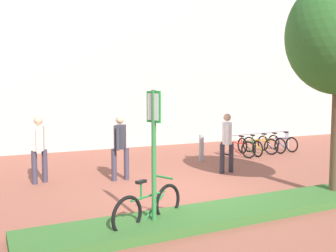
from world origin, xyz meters
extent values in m
plane|color=brown|center=(0.00, 0.00, 0.00)|extent=(60.00, 60.00, 0.00)
cube|color=#B2ADA3|center=(0.00, 8.01, 5.00)|extent=(28.00, 1.20, 10.00)
cube|color=#336028|center=(-0.35, -1.93, 0.08)|extent=(7.00, 1.10, 0.16)
cylinder|color=#2D7238|center=(-1.58, -1.93, 1.18)|extent=(0.08, 0.08, 2.35)
cube|color=#198C33|center=(-1.58, -1.93, 2.07)|extent=(0.11, 0.36, 0.52)
cube|color=white|center=(-1.58, -1.93, 2.07)|extent=(0.10, 0.30, 0.44)
torus|color=black|center=(-2.09, -2.00, 0.33)|extent=(0.63, 0.32, 0.66)
torus|color=black|center=(-1.16, -1.59, 0.33)|extent=(0.63, 0.32, 0.66)
cylinder|color=#1E7233|center=(-1.62, -1.80, 0.55)|extent=(0.78, 0.37, 0.04)
cylinder|color=#1E7233|center=(-1.53, -1.76, 0.30)|extent=(0.57, 0.28, 0.44)
cylinder|color=#1E7233|center=(-1.79, -1.87, 0.67)|extent=(0.04, 0.04, 0.28)
cube|color=black|center=(-1.79, -1.87, 0.83)|extent=(0.22, 0.15, 0.05)
cylinder|color=#1E7233|center=(-1.27, -1.64, 0.81)|extent=(0.21, 0.40, 0.04)
cylinder|color=#99999E|center=(3.83, 3.44, 0.40)|extent=(0.06, 0.06, 0.80)
cylinder|color=#99999E|center=(6.96, 3.83, 0.40)|extent=(0.06, 0.06, 0.80)
cylinder|color=#99999E|center=(5.40, 3.63, 0.80)|extent=(3.13, 0.46, 0.06)
torus|color=black|center=(4.30, 3.00, 0.30)|extent=(0.25, 0.59, 0.61)
torus|color=black|center=(4.00, 3.89, 0.30)|extent=(0.25, 0.59, 0.61)
cylinder|color=red|center=(4.15, 3.45, 0.51)|extent=(0.28, 0.74, 0.03)
cylinder|color=red|center=(4.12, 3.54, 0.27)|extent=(0.21, 0.54, 0.40)
cylinder|color=red|center=(4.20, 3.29, 0.62)|extent=(0.03, 0.03, 0.26)
cube|color=black|center=(4.20, 3.29, 0.76)|extent=(0.13, 0.20, 0.05)
cylinder|color=red|center=(4.04, 3.79, 0.75)|extent=(0.38, 0.16, 0.04)
torus|color=black|center=(4.76, 3.06, 0.30)|extent=(0.08, 0.61, 0.61)
torus|color=black|center=(4.79, 4.00, 0.30)|extent=(0.08, 0.61, 0.61)
cylinder|color=#1E7233|center=(4.78, 3.53, 0.51)|extent=(0.06, 0.77, 0.03)
cylinder|color=#1E7233|center=(4.78, 3.62, 0.27)|extent=(0.05, 0.56, 0.40)
cylinder|color=#1E7233|center=(4.77, 3.36, 0.62)|extent=(0.03, 0.03, 0.26)
cube|color=black|center=(4.77, 3.36, 0.76)|extent=(0.08, 0.19, 0.05)
cylinder|color=#1E7233|center=(4.79, 3.88, 0.75)|extent=(0.39, 0.05, 0.04)
torus|color=black|center=(5.55, 3.24, 0.30)|extent=(0.26, 0.59, 0.61)
torus|color=black|center=(5.23, 4.12, 0.30)|extent=(0.26, 0.59, 0.61)
cylinder|color=gold|center=(5.39, 3.68, 0.51)|extent=(0.30, 0.73, 0.03)
cylinder|color=gold|center=(5.36, 3.77, 0.27)|extent=(0.22, 0.53, 0.40)
cylinder|color=gold|center=(5.45, 3.52, 0.62)|extent=(0.03, 0.03, 0.26)
cube|color=black|center=(5.45, 3.52, 0.76)|extent=(0.13, 0.20, 0.05)
cylinder|color=gold|center=(5.27, 4.02, 0.75)|extent=(0.38, 0.17, 0.04)
torus|color=black|center=(6.04, 3.28, 0.30)|extent=(0.08, 0.61, 0.61)
torus|color=black|center=(5.99, 4.22, 0.30)|extent=(0.08, 0.61, 0.61)
cylinder|color=silver|center=(6.02, 3.75, 0.51)|extent=(0.07, 0.77, 0.03)
cylinder|color=silver|center=(6.01, 3.85, 0.27)|extent=(0.06, 0.56, 0.40)
cylinder|color=silver|center=(6.02, 3.58, 0.62)|extent=(0.03, 0.03, 0.26)
cube|color=black|center=(6.02, 3.58, 0.76)|extent=(0.08, 0.19, 0.05)
cylinder|color=silver|center=(6.00, 4.11, 0.75)|extent=(0.39, 0.05, 0.04)
torus|color=black|center=(6.69, 3.35, 0.30)|extent=(0.11, 0.61, 0.61)
torus|color=black|center=(6.60, 4.28, 0.30)|extent=(0.11, 0.61, 0.61)
cylinder|color=#194CA5|center=(6.64, 3.81, 0.51)|extent=(0.10, 0.77, 0.03)
cylinder|color=#194CA5|center=(6.64, 3.90, 0.27)|extent=(0.08, 0.56, 0.40)
cylinder|color=#194CA5|center=(6.66, 3.64, 0.62)|extent=(0.03, 0.03, 0.26)
cube|color=black|center=(6.66, 3.64, 0.76)|extent=(0.09, 0.19, 0.05)
cylinder|color=#194CA5|center=(6.61, 4.17, 0.75)|extent=(0.39, 0.07, 0.04)
cylinder|color=#ADADB2|center=(2.54, 3.31, 0.45)|extent=(0.16, 0.16, 0.90)
cylinder|color=#2D2D38|center=(2.35, 1.33, 0.42)|extent=(0.14, 0.14, 0.85)
cylinder|color=#2D2D38|center=(2.02, 1.32, 0.42)|extent=(0.14, 0.14, 0.85)
cube|color=white|center=(2.18, 1.32, 1.16)|extent=(0.41, 0.47, 0.62)
cylinder|color=white|center=(2.31, 1.55, 1.13)|extent=(0.09, 0.09, 0.59)
cylinder|color=white|center=(2.05, 1.10, 1.13)|extent=(0.09, 0.09, 0.59)
sphere|color=tan|center=(2.18, 1.32, 1.61)|extent=(0.22, 0.22, 0.22)
cylinder|color=#383342|center=(-0.72, 1.78, 0.42)|extent=(0.14, 0.14, 0.85)
cylinder|color=#383342|center=(-1.06, 1.79, 0.42)|extent=(0.14, 0.14, 0.85)
cube|color=#2D2D38|center=(-0.89, 1.78, 1.16)|extent=(0.42, 0.47, 0.62)
cylinder|color=#2D2D38|center=(-0.75, 2.00, 1.13)|extent=(0.09, 0.09, 0.59)
cylinder|color=#2D2D38|center=(-1.03, 1.57, 1.13)|extent=(0.09, 0.09, 0.59)
sphere|color=tan|center=(-0.89, 1.78, 1.61)|extent=(0.22, 0.22, 0.22)
cylinder|color=#383342|center=(-2.98, 2.34, 0.42)|extent=(0.14, 0.14, 0.85)
cylinder|color=#383342|center=(-2.72, 2.46, 0.42)|extent=(0.14, 0.14, 0.85)
cube|color=beige|center=(-2.85, 2.40, 1.16)|extent=(0.33, 0.45, 0.62)
cylinder|color=beige|center=(-2.91, 2.15, 1.13)|extent=(0.09, 0.09, 0.59)
cylinder|color=beige|center=(-2.79, 2.66, 1.13)|extent=(0.09, 0.09, 0.59)
sphere|color=tan|center=(-2.85, 2.40, 1.61)|extent=(0.22, 0.22, 0.22)
camera|label=1|loc=(-4.11, -7.57, 2.28)|focal=40.23mm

